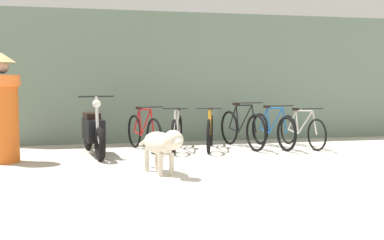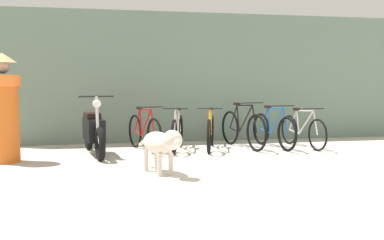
{
  "view_description": "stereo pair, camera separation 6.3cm",
  "coord_description": "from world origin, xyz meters",
  "px_view_note": "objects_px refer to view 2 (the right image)",
  "views": [
    {
      "loc": [
        -2.42,
        -5.89,
        1.25
      ],
      "look_at": [
        -0.91,
        1.28,
        0.65
      ],
      "focal_mm": 42.0,
      "sensor_mm": 36.0,
      "label": 1
    },
    {
      "loc": [
        -2.36,
        -5.9,
        1.25
      ],
      "look_at": [
        -0.91,
        1.28,
        0.65
      ],
      "focal_mm": 42.0,
      "sensor_mm": 36.0,
      "label": 2
    }
  ],
  "objects_px": {
    "motorcycle": "(94,132)",
    "person_in_robes": "(4,107)",
    "stray_dog": "(161,144)",
    "bicycle_2": "(211,132)",
    "bicycle_0": "(144,132)",
    "bicycle_1": "(177,132)",
    "bicycle_5": "(303,131)",
    "bicycle_3": "(243,129)",
    "bicycle_4": "(273,130)"
  },
  "relations": [
    {
      "from": "bicycle_0",
      "to": "bicycle_3",
      "type": "bearing_deg",
      "value": 73.4
    },
    {
      "from": "bicycle_1",
      "to": "bicycle_5",
      "type": "distance_m",
      "value": 2.45
    },
    {
      "from": "bicycle_1",
      "to": "bicycle_5",
      "type": "bearing_deg",
      "value": 102.24
    },
    {
      "from": "bicycle_0",
      "to": "bicycle_1",
      "type": "bearing_deg",
      "value": 72.44
    },
    {
      "from": "bicycle_1",
      "to": "bicycle_4",
      "type": "relative_size",
      "value": 0.97
    },
    {
      "from": "motorcycle",
      "to": "person_in_robes",
      "type": "bearing_deg",
      "value": -80.95
    },
    {
      "from": "bicycle_1",
      "to": "person_in_robes",
      "type": "distance_m",
      "value": 3.05
    },
    {
      "from": "bicycle_0",
      "to": "bicycle_2",
      "type": "relative_size",
      "value": 0.94
    },
    {
      "from": "bicycle_1",
      "to": "stray_dog",
      "type": "distance_m",
      "value": 2.28
    },
    {
      "from": "bicycle_2",
      "to": "bicycle_5",
      "type": "relative_size",
      "value": 1.02
    },
    {
      "from": "bicycle_0",
      "to": "bicycle_3",
      "type": "height_order",
      "value": "bicycle_3"
    },
    {
      "from": "bicycle_0",
      "to": "motorcycle",
      "type": "xyz_separation_m",
      "value": [
        -0.91,
        -0.33,
        0.06
      ]
    },
    {
      "from": "bicycle_2",
      "to": "bicycle_5",
      "type": "height_order",
      "value": "bicycle_2"
    },
    {
      "from": "bicycle_2",
      "to": "bicycle_0",
      "type": "bearing_deg",
      "value": -75.12
    },
    {
      "from": "bicycle_2",
      "to": "person_in_robes",
      "type": "distance_m",
      "value": 3.65
    },
    {
      "from": "bicycle_2",
      "to": "bicycle_4",
      "type": "bearing_deg",
      "value": 103.29
    },
    {
      "from": "bicycle_1",
      "to": "bicycle_5",
      "type": "xyz_separation_m",
      "value": [
        2.45,
        -0.16,
        -0.0
      ]
    },
    {
      "from": "bicycle_1",
      "to": "stray_dog",
      "type": "relative_size",
      "value": 1.34
    },
    {
      "from": "bicycle_3",
      "to": "person_in_robes",
      "type": "xyz_separation_m",
      "value": [
        -4.18,
        -0.78,
        0.5
      ]
    },
    {
      "from": "bicycle_4",
      "to": "stray_dog",
      "type": "height_order",
      "value": "bicycle_4"
    },
    {
      "from": "person_in_robes",
      "to": "bicycle_3",
      "type": "bearing_deg",
      "value": 149.54
    },
    {
      "from": "bicycle_1",
      "to": "stray_dog",
      "type": "height_order",
      "value": "bicycle_1"
    },
    {
      "from": "bicycle_4",
      "to": "person_in_robes",
      "type": "xyz_separation_m",
      "value": [
        -4.77,
        -0.67,
        0.53
      ]
    },
    {
      "from": "bicycle_4",
      "to": "person_in_robes",
      "type": "distance_m",
      "value": 4.84
    },
    {
      "from": "bicycle_0",
      "to": "stray_dog",
      "type": "xyz_separation_m",
      "value": [
        0.02,
        -2.2,
        0.08
      ]
    },
    {
      "from": "bicycle_5",
      "to": "stray_dog",
      "type": "height_order",
      "value": "bicycle_5"
    },
    {
      "from": "bicycle_0",
      "to": "bicycle_4",
      "type": "bearing_deg",
      "value": 70.91
    },
    {
      "from": "bicycle_0",
      "to": "bicycle_3",
      "type": "relative_size",
      "value": 0.91
    },
    {
      "from": "person_in_robes",
      "to": "bicycle_0",
      "type": "bearing_deg",
      "value": 157.98
    },
    {
      "from": "bicycle_3",
      "to": "bicycle_5",
      "type": "bearing_deg",
      "value": 70.25
    },
    {
      "from": "bicycle_2",
      "to": "bicycle_5",
      "type": "xyz_separation_m",
      "value": [
        1.82,
        -0.13,
        -0.0
      ]
    },
    {
      "from": "stray_dog",
      "to": "bicycle_0",
      "type": "bearing_deg",
      "value": 161.08
    },
    {
      "from": "bicycle_3",
      "to": "stray_dog",
      "type": "bearing_deg",
      "value": -51.97
    },
    {
      "from": "motorcycle",
      "to": "person_in_robes",
      "type": "relative_size",
      "value": 1.08
    },
    {
      "from": "bicycle_2",
      "to": "bicycle_3",
      "type": "xyz_separation_m",
      "value": [
        0.65,
        0.04,
        0.04
      ]
    },
    {
      "from": "bicycle_0",
      "to": "bicycle_1",
      "type": "relative_size",
      "value": 0.98
    },
    {
      "from": "motorcycle",
      "to": "bicycle_3",
      "type": "bearing_deg",
      "value": 87.1
    },
    {
      "from": "motorcycle",
      "to": "bicycle_0",
      "type": "bearing_deg",
      "value": 100.35
    },
    {
      "from": "motorcycle",
      "to": "person_in_robes",
      "type": "xyz_separation_m",
      "value": [
        -1.37,
        -0.46,
        0.46
      ]
    },
    {
      "from": "bicycle_5",
      "to": "person_in_robes",
      "type": "xyz_separation_m",
      "value": [
        -5.35,
        -0.61,
        0.54
      ]
    },
    {
      "from": "bicycle_4",
      "to": "bicycle_5",
      "type": "height_order",
      "value": "bicycle_4"
    },
    {
      "from": "bicycle_4",
      "to": "motorcycle",
      "type": "height_order",
      "value": "motorcycle"
    },
    {
      "from": "bicycle_1",
      "to": "person_in_robes",
      "type": "relative_size",
      "value": 0.91
    },
    {
      "from": "bicycle_2",
      "to": "bicycle_4",
      "type": "distance_m",
      "value": 1.24
    },
    {
      "from": "bicycle_2",
      "to": "motorcycle",
      "type": "relative_size",
      "value": 0.88
    },
    {
      "from": "bicycle_3",
      "to": "person_in_robes",
      "type": "height_order",
      "value": "person_in_robes"
    },
    {
      "from": "bicycle_0",
      "to": "bicycle_5",
      "type": "xyz_separation_m",
      "value": [
        3.07,
        -0.18,
        -0.02
      ]
    },
    {
      "from": "bicycle_4",
      "to": "motorcycle",
      "type": "xyz_separation_m",
      "value": [
        -3.4,
        -0.21,
        0.07
      ]
    },
    {
      "from": "bicycle_0",
      "to": "bicycle_5",
      "type": "bearing_deg",
      "value": 70.28
    },
    {
      "from": "stray_dog",
      "to": "bicycle_2",
      "type": "bearing_deg",
      "value": 130.8
    }
  ]
}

